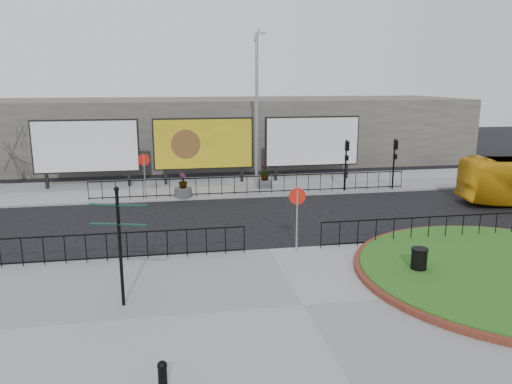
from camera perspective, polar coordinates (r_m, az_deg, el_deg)
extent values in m
plane|color=black|center=(19.48, 1.46, -6.86)|extent=(90.00, 90.00, 0.00)
cube|color=gray|center=(14.97, 5.39, -12.98)|extent=(30.00, 10.00, 0.12)
cube|color=gray|center=(30.88, -3.00, 0.66)|extent=(44.00, 6.00, 0.12)
cylinder|color=brown|center=(19.00, 27.14, -8.18)|extent=(10.40, 10.40, 0.18)
cylinder|color=#285115|center=(18.99, 27.15, -8.13)|extent=(10.00, 10.00, 0.22)
cylinder|color=gray|center=(27.89, -12.60, 1.69)|extent=(0.07, 0.07, 2.40)
cylinder|color=red|center=(27.73, -12.69, 3.61)|extent=(0.64, 0.03, 0.64)
cylinder|color=white|center=(27.75, -12.69, 3.62)|extent=(0.50, 0.03, 0.50)
cylinder|color=gray|center=(18.92, 4.70, -3.30)|extent=(0.07, 0.07, 2.40)
cylinder|color=red|center=(18.68, 4.75, -0.50)|extent=(0.64, 0.03, 0.64)
cylinder|color=white|center=(18.70, 4.73, -0.48)|extent=(0.50, 0.03, 0.50)
cube|color=black|center=(32.34, -22.79, 1.23)|extent=(0.18, 0.18, 1.00)
cube|color=black|center=(31.62, -14.28, 1.60)|extent=(0.18, 0.18, 1.00)
cube|color=black|center=(31.58, -18.84, 4.98)|extent=(6.20, 0.25, 3.20)
cube|color=silver|center=(31.42, -18.88, 4.94)|extent=(6.00, 0.06, 3.00)
cube|color=black|center=(31.53, -10.29, 1.76)|extent=(0.18, 0.18, 1.00)
cube|color=black|center=(31.86, -1.63, 2.08)|extent=(0.18, 0.18, 1.00)
cube|color=black|center=(31.29, -6.02, 5.52)|extent=(6.20, 0.25, 3.20)
cube|color=gold|center=(31.13, -6.00, 5.49)|extent=(6.00, 0.06, 3.00)
cube|color=black|center=(32.25, 2.24, 2.21)|extent=(0.18, 0.18, 1.00)
cube|color=black|center=(33.60, 10.27, 2.44)|extent=(0.18, 0.18, 1.00)
cube|color=black|center=(32.54, 6.43, 5.79)|extent=(6.20, 0.25, 3.20)
cube|color=silver|center=(32.39, 6.51, 5.76)|extent=(6.00, 0.06, 3.00)
cylinder|color=gray|center=(29.49, 0.07, 9.06)|extent=(0.18, 0.18, 9.00)
cylinder|color=gray|center=(29.53, 0.07, 17.51)|extent=(0.43, 0.10, 0.77)
cube|color=gray|center=(29.60, 0.77, 17.69)|extent=(0.35, 0.15, 0.12)
cylinder|color=black|center=(29.62, 10.20, 3.02)|extent=(0.10, 0.10, 3.00)
cube|color=black|center=(29.34, 10.37, 5.20)|extent=(0.22, 0.18, 0.55)
cube|color=black|center=(29.44, 10.32, 3.85)|extent=(0.20, 0.16, 0.30)
cylinder|color=black|center=(30.78, 15.46, 3.13)|extent=(0.10, 0.10, 3.00)
cube|color=black|center=(30.51, 15.68, 5.22)|extent=(0.22, 0.18, 0.55)
cube|color=black|center=(30.61, 15.61, 3.92)|extent=(0.20, 0.16, 0.30)
cube|color=#67635A|center=(40.34, -4.83, 7.01)|extent=(40.00, 10.00, 5.00)
cylinder|color=black|center=(14.76, -15.26, -6.36)|extent=(0.10, 0.10, 3.41)
sphere|color=black|center=(14.30, -15.67, 0.32)|extent=(0.15, 0.15, 0.15)
cube|color=black|center=(14.58, -17.09, -1.40)|extent=(0.81, 0.40, 0.03)
cube|color=black|center=(14.29, -13.91, -1.49)|extent=(0.81, 0.29, 0.03)
cube|color=black|center=(14.68, -17.02, -3.51)|extent=(0.81, 0.32, 0.03)
cube|color=black|center=(14.38, -13.87, -3.66)|extent=(0.81, 0.40, 0.03)
cylinder|color=black|center=(11.41, -10.62, -20.17)|extent=(0.20, 0.20, 0.54)
sphere|color=black|center=(11.25, -10.68, -18.92)|extent=(0.22, 0.22, 0.22)
cylinder|color=black|center=(17.70, 18.11, -7.67)|extent=(0.53, 0.53, 0.88)
cylinder|color=black|center=(17.55, 18.22, -6.23)|extent=(0.57, 0.57, 0.06)
cylinder|color=#4C4C4F|center=(28.06, -8.32, -0.05)|extent=(0.97, 0.97, 0.51)
imported|color=#285115|center=(27.92, -8.36, 1.31)|extent=(0.67, 0.67, 0.85)
cylinder|color=#4C4C4F|center=(30.17, 1.00, 0.94)|extent=(0.88, 0.88, 0.46)
imported|color=#285115|center=(30.03, 1.01, 2.24)|extent=(0.73, 0.73, 0.93)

